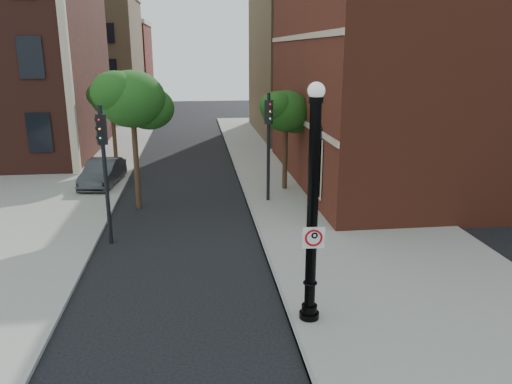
{
  "coord_description": "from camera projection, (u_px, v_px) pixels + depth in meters",
  "views": [
    {
      "loc": [
        -0.26,
        -11.63,
        6.87
      ],
      "look_at": [
        1.41,
        2.0,
        2.96
      ],
      "focal_mm": 35.0,
      "sensor_mm": 36.0,
      "label": 1
    }
  ],
  "objects": [
    {
      "name": "bg_building_red",
      "position": [
        103.0,
        65.0,
        65.61
      ],
      "size": [
        12.0,
        12.0,
        10.0
      ],
      "primitive_type": "cube",
      "color": "maroon",
      "rests_on": "ground"
    },
    {
      "name": "street_tree_a",
      "position": [
        133.0,
        100.0,
        21.3
      ],
      "size": [
        3.38,
        3.05,
        6.08
      ],
      "color": "#382716",
      "rests_on": "ground"
    },
    {
      "name": "brick_wall_building",
      "position": [
        500.0,
        62.0,
        26.53
      ],
      "size": [
        22.3,
        16.3,
        12.5
      ],
      "color": "maroon",
      "rests_on": "ground"
    },
    {
      "name": "sidewalk_right",
      "position": [
        333.0,
        202.0,
        23.24
      ],
      "size": [
        8.0,
        60.0,
        0.12
      ],
      "primitive_type": "cube",
      "color": "gray",
      "rests_on": "ground"
    },
    {
      "name": "ground",
      "position": [
        212.0,
        323.0,
        13.01
      ],
      "size": [
        120.0,
        120.0,
        0.0
      ],
      "primitive_type": "plane",
      "color": "black",
      "rests_on": "ground"
    },
    {
      "name": "traffic_signal_right",
      "position": [
        269.0,
        130.0,
        22.44
      ],
      "size": [
        0.4,
        0.45,
        5.06
      ],
      "rotation": [
        0.0,
        0.0,
        -0.39
      ],
      "color": "black",
      "rests_on": "ground"
    },
    {
      "name": "lamppost",
      "position": [
        312.0,
        219.0,
        12.32
      ],
      "size": [
        0.52,
        0.52,
        6.18
      ],
      "color": "black",
      "rests_on": "ground"
    },
    {
      "name": "parked_car",
      "position": [
        103.0,
        173.0,
        26.05
      ],
      "size": [
        1.95,
        4.38,
        1.4
      ],
      "primitive_type": "imported",
      "rotation": [
        0.0,
        0.0,
        -0.11
      ],
      "color": "#2F2F34",
      "rests_on": "ground"
    },
    {
      "name": "utility_pole",
      "position": [
        313.0,
        158.0,
        21.69
      ],
      "size": [
        0.09,
        0.09,
        4.68
      ],
      "primitive_type": "cylinder",
      "color": "#999999",
      "rests_on": "ground"
    },
    {
      "name": "bg_building_tan_a",
      "position": [
        80.0,
        59.0,
        51.97
      ],
      "size": [
        12.0,
        12.0,
        12.0
      ],
      "primitive_type": "cube",
      "color": "#937350",
      "rests_on": "ground"
    },
    {
      "name": "curb_edge",
      "position": [
        249.0,
        205.0,
        22.78
      ],
      "size": [
        0.1,
        60.0,
        0.14
      ],
      "primitive_type": "cube",
      "color": "gray",
      "rests_on": "ground"
    },
    {
      "name": "traffic_signal_left",
      "position": [
        103.0,
        152.0,
        17.51
      ],
      "size": [
        0.4,
        0.45,
        5.07
      ],
      "rotation": [
        0.0,
        0.0,
        0.35
      ],
      "color": "black",
      "rests_on": "ground"
    },
    {
      "name": "no_parking_sign",
      "position": [
        314.0,
        238.0,
        12.29
      ],
      "size": [
        0.56,
        0.08,
        0.56
      ],
      "rotation": [
        0.0,
        0.0,
        -0.06
      ],
      "color": "white",
      "rests_on": "ground"
    },
    {
      "name": "sidewalk_left",
      "position": [
        46.0,
        171.0,
        29.12
      ],
      "size": [
        10.0,
        50.0,
        0.12
      ],
      "primitive_type": "cube",
      "color": "gray",
      "rests_on": "ground"
    },
    {
      "name": "bg_building_tan_b",
      "position": [
        389.0,
        49.0,
        41.6
      ],
      "size": [
        22.0,
        14.0,
        14.0
      ],
      "primitive_type": "cube",
      "color": "#937350",
      "rests_on": "ground"
    },
    {
      "name": "street_tree_c",
      "position": [
        286.0,
        112.0,
        24.34
      ],
      "size": [
        2.78,
        2.52,
        5.01
      ],
      "color": "#382716",
      "rests_on": "ground"
    },
    {
      "name": "street_tree_b",
      "position": [
        112.0,
        100.0,
        29.58
      ],
      "size": [
        2.83,
        2.56,
        5.11
      ],
      "color": "#382716",
      "rests_on": "ground"
    }
  ]
}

